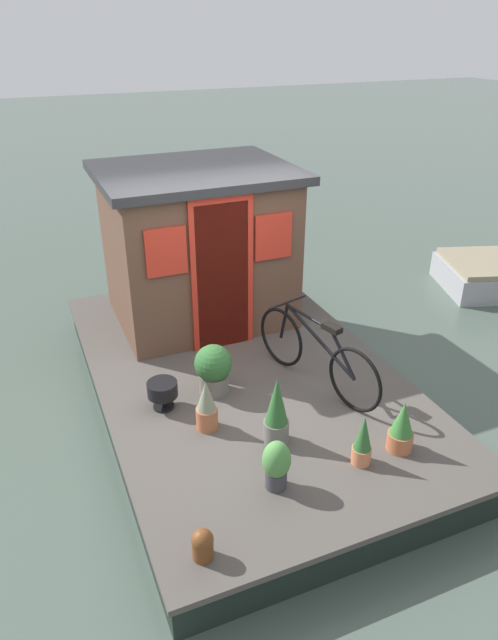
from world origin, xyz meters
The scene contains 12 objects.
ground_plane centered at (0.00, 0.00, 0.00)m, with size 60.00×60.00×0.00m, color #47564C.
houseboat_deck centered at (0.00, 0.00, 0.21)m, with size 5.00×3.07×0.41m.
houseboat_cabin centered at (1.39, 0.00, 1.36)m, with size 1.84×2.24×1.88m.
bicycle centered at (-0.57, -0.58, 0.78)m, with size 1.67×0.62×0.80m.
potted_plant_mint centered at (-1.75, 0.41, 0.65)m, with size 0.23×0.23×0.45m.
potted_plant_rosemary centered at (-1.77, -0.38, 0.64)m, with size 0.17×0.17×0.48m.
potted_plant_basil centered at (-1.23, 0.17, 0.74)m, with size 0.23×0.23×0.68m.
potted_plant_ivy centered at (-1.75, -0.79, 0.65)m, with size 0.23×0.23×0.50m.
potted_plant_fern centered at (-0.81, 0.68, 0.66)m, with size 0.20×0.20×0.51m.
potted_plant_sage centered at (-0.28, 0.42, 0.69)m, with size 0.38×0.38×0.53m.
charcoal_grill centered at (-0.35, 0.97, 0.61)m, with size 0.30×0.30×0.29m.
mooring_bollard centered at (-2.18, 1.18, 0.54)m, with size 0.16×0.16×0.25m.
Camera 1 is at (-4.90, 1.97, 3.81)m, focal length 32.17 mm.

